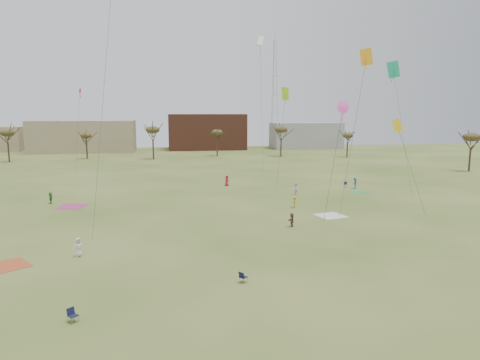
{
  "coord_description": "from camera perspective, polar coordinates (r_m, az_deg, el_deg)",
  "views": [
    {
      "loc": [
        -7.01,
        -33.26,
        12.52
      ],
      "look_at": [
        0.0,
        12.0,
        5.5
      ],
      "focal_mm": 33.01,
      "sensor_mm": 36.0,
      "label": 1
    }
  ],
  "objects": [
    {
      "name": "spectator_mid_e",
      "position": [
        68.59,
        7.24,
        -1.08
      ],
      "size": [
        1.11,
        1.15,
        1.88
      ],
      "primitive_type": "imported",
      "rotation": [
        0.0,
        0.0,
        5.33
      ],
      "color": "white",
      "rests_on": "ground"
    },
    {
      "name": "camp_chair_center",
      "position": [
        33.57,
        0.42,
        -12.71
      ],
      "size": [
        0.74,
        0.73,
        0.87
      ],
      "rotation": [
        0.0,
        0.0,
        2.26
      ],
      "color": "#121632",
      "rests_on": "ground"
    },
    {
      "name": "flyer_far_a",
      "position": [
        66.74,
        -23.27,
        -2.13
      ],
      "size": [
        0.65,
        1.5,
        1.57
      ],
      "primitive_type": "imported",
      "rotation": [
        0.0,
        0.0,
        1.7
      ],
      "color": "#307226",
      "rests_on": "ground"
    },
    {
      "name": "spectator_fore_c",
      "position": [
        49.26,
        6.71,
        -5.13
      ],
      "size": [
        1.22,
        1.45,
        1.57
      ],
      "primitive_type": "imported",
      "rotation": [
        0.0,
        0.0,
        4.1
      ],
      "color": "brown",
      "rests_on": "ground"
    },
    {
      "name": "camp_chair_right",
      "position": [
        77.11,
        13.43,
        -0.68
      ],
      "size": [
        0.72,
        0.73,
        0.87
      ],
      "rotation": [
        0.0,
        0.0,
        5.67
      ],
      "color": "#141537",
      "rests_on": "ground"
    },
    {
      "name": "blanket_cream",
      "position": [
        55.28,
        11.64,
        -4.56
      ],
      "size": [
        3.92,
        3.92,
        0.03
      ],
      "primitive_type": "cube",
      "rotation": [
        0.0,
        0.0,
        1.84
      ],
      "color": "silver",
      "rests_on": "ground"
    },
    {
      "name": "blanket_plum",
      "position": [
        63.55,
        -20.92,
        -3.23
      ],
      "size": [
        3.99,
        3.99,
        0.03
      ],
      "primitive_type": "cube",
      "rotation": [
        0.0,
        0.0,
        1.41
      ],
      "color": "#A3326C",
      "rests_on": "ground"
    },
    {
      "name": "building_tan",
      "position": [
        151.06,
        -19.56,
        5.36
      ],
      "size": [
        32.0,
        14.0,
        10.0
      ],
      "primitive_type": "cube",
      "color": "#937F60",
      "rests_on": "ground"
    },
    {
      "name": "ground",
      "position": [
        36.22,
        2.97,
        -11.52
      ],
      "size": [
        260.0,
        260.0,
        0.0
      ],
      "primitive_type": "plane",
      "color": "#37541A",
      "rests_on": "ground"
    },
    {
      "name": "kites_aloft",
      "position": [
        62.5,
        -3.73,
        17.88
      ],
      "size": [
        65.34,
        45.1,
        25.95
      ],
      "color": "#CF1656",
      "rests_on": "ground"
    },
    {
      "name": "flyer_mid_b",
      "position": [
        59.1,
        7.04,
        -2.83
      ],
      "size": [
        0.65,
        1.03,
        1.53
      ],
      "primitive_type": "imported",
      "rotation": [
        0.0,
        0.0,
        4.63
      ],
      "color": "#B68E22",
      "rests_on": "ground"
    },
    {
      "name": "building_brick",
      "position": [
        153.87,
        -4.35,
        6.26
      ],
      "size": [
        26.0,
        16.0,
        12.0
      ],
      "primitive_type": "cube",
      "color": "brown",
      "rests_on": "ground"
    },
    {
      "name": "blanket_olive",
      "position": [
        72.7,
        15.0,
        -1.5
      ],
      "size": [
        3.41,
        3.41,
        0.03
      ],
      "primitive_type": "cube",
      "rotation": [
        0.0,
        0.0,
        1.87
      ],
      "color": "#359349",
      "rests_on": "ground"
    },
    {
      "name": "tree_line",
      "position": [
        112.59,
        -6.71,
        5.89
      ],
      "size": [
        117.44,
        49.32,
        8.91
      ],
      "color": "#3A2B1E",
      "rests_on": "ground"
    },
    {
      "name": "radio_tower",
      "position": [
        162.67,
        4.44,
        11.04
      ],
      "size": [
        1.51,
        1.72,
        41.0
      ],
      "color": "#9EA3A8",
      "rests_on": "ground"
    },
    {
      "name": "camp_chair_left",
      "position": [
        29.59,
        -20.77,
        -16.36
      ],
      "size": [
        0.74,
        0.74,
        0.87
      ],
      "rotation": [
        0.0,
        0.0,
        0.78
      ],
      "color": "#121633",
      "rests_on": "ground"
    },
    {
      "name": "building_grey",
      "position": [
        158.6,
        8.49,
        5.72
      ],
      "size": [
        24.0,
        12.0,
        9.0
      ],
      "primitive_type": "cube",
      "color": "gray",
      "rests_on": "ground"
    },
    {
      "name": "flyer_near_left",
      "position": [
        41.52,
        -20.15,
        -8.16
      ],
      "size": [
        0.98,
        0.84,
        1.69
      ],
      "primitive_type": "imported",
      "rotation": [
        0.0,
        0.0,
        0.45
      ],
      "color": "silver",
      "rests_on": "ground"
    },
    {
      "name": "blanket_red",
      "position": [
        41.68,
        -27.93,
        -9.81
      ],
      "size": [
        4.41,
        4.41,
        0.03
      ],
      "primitive_type": "cube",
      "rotation": [
        0.0,
        0.0,
        0.64
      ],
      "color": "#B14823",
      "rests_on": "ground"
    },
    {
      "name": "flyer_far_c",
      "position": [
        75.75,
        14.63,
        -0.38
      ],
      "size": [
        0.8,
        1.25,
        1.83
      ],
      "primitive_type": "imported",
      "rotation": [
        0.0,
        0.0,
        4.61
      ],
      "color": "navy",
      "rests_on": "ground"
    },
    {
      "name": "flyer_far_b",
      "position": [
        75.97,
        -1.71,
        -0.08
      ],
      "size": [
        1.07,
        0.97,
        1.83
      ],
      "primitive_type": "imported",
      "rotation": [
        0.0,
        0.0,
        0.56
      ],
      "color": "#B31E2E",
      "rests_on": "ground"
    }
  ]
}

